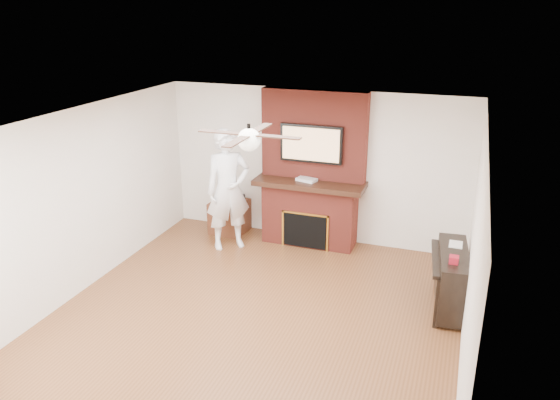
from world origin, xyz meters
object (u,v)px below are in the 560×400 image
(fireplace, at_px, (311,184))
(side_table, at_px, (230,215))
(person, at_px, (228,190))
(piano, at_px, (451,278))

(fireplace, xyz_separation_m, side_table, (-1.44, -0.07, -0.69))
(person, height_order, piano, person)
(piano, bearing_deg, fireplace, 143.01)
(piano, bearing_deg, side_table, 154.69)
(fireplace, distance_m, piano, 2.76)
(fireplace, height_order, person, fireplace)
(person, distance_m, piano, 3.61)
(side_table, relative_size, piano, 0.53)
(fireplace, bearing_deg, side_table, -177.33)
(side_table, xyz_separation_m, piano, (3.74, -1.34, 0.12))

